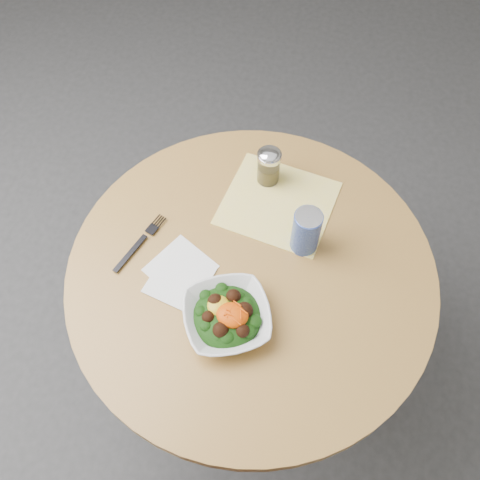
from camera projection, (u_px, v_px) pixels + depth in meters
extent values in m
plane|color=#303032|center=(248.00, 366.00, 1.94)|extent=(6.00, 6.00, 0.00)
cylinder|color=black|center=(248.00, 365.00, 1.93)|extent=(0.52, 0.52, 0.03)
cylinder|color=black|center=(249.00, 330.00, 1.63)|extent=(0.10, 0.10, 0.71)
cylinder|color=#B78E42|center=(251.00, 273.00, 1.31)|extent=(0.90, 0.90, 0.04)
cube|color=yellow|center=(278.00, 203.00, 1.39)|extent=(0.32, 0.30, 0.00)
cube|color=white|center=(180.00, 268.00, 1.30)|extent=(0.18, 0.18, 0.00)
cube|color=white|center=(180.00, 280.00, 1.28)|extent=(0.16, 0.16, 0.00)
imported|color=silver|center=(227.00, 317.00, 1.21)|extent=(0.26, 0.26, 0.05)
ellipsoid|color=black|center=(227.00, 317.00, 1.21)|extent=(0.16, 0.16, 0.06)
ellipsoid|color=gold|center=(218.00, 305.00, 1.19)|extent=(0.05, 0.05, 0.02)
ellipsoid|color=#E14005|center=(232.00, 315.00, 1.18)|extent=(0.07, 0.06, 0.03)
cube|color=black|center=(130.00, 253.00, 1.31)|extent=(0.05, 0.12, 0.00)
cube|color=black|center=(155.00, 225.00, 1.35)|extent=(0.05, 0.07, 0.00)
cylinder|color=silver|center=(269.00, 168.00, 1.39)|extent=(0.06, 0.06, 0.09)
cylinder|color=#A38F4C|center=(268.00, 173.00, 1.41)|extent=(0.05, 0.05, 0.05)
cylinder|color=silver|center=(269.00, 156.00, 1.35)|extent=(0.06, 0.06, 0.01)
ellipsoid|color=silver|center=(270.00, 154.00, 1.35)|extent=(0.06, 0.06, 0.03)
cylinder|color=navy|center=(306.00, 231.00, 1.28)|extent=(0.07, 0.07, 0.13)
cylinder|color=silver|center=(309.00, 216.00, 1.22)|extent=(0.06, 0.06, 0.00)
cube|color=silver|center=(309.00, 213.00, 1.22)|extent=(0.02, 0.02, 0.00)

